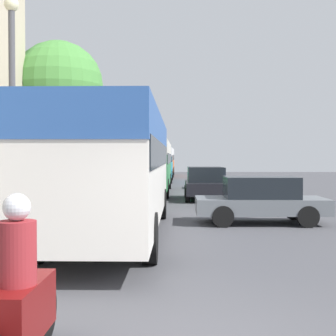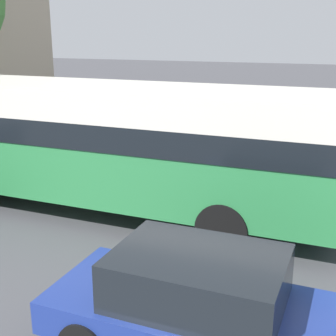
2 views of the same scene
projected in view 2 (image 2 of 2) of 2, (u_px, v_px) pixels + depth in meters
bus_following at (88, 129)px, 10.54m from camera, size 2.53×11.41×2.89m
car_crossing at (198, 303)px, 5.84m from camera, size 1.79×3.80×1.39m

